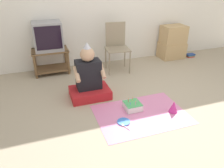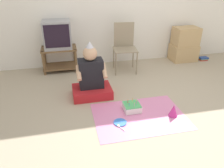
% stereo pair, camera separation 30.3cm
% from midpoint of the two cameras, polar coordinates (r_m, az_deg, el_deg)
% --- Properties ---
extents(ground_plane, '(16.00, 16.00, 0.00)m').
position_cam_midpoint_polar(ground_plane, '(3.23, 15.87, -6.50)').
color(ground_plane, tan).
extents(tv_stand, '(0.66, 0.42, 0.46)m').
position_cam_midpoint_polar(tv_stand, '(4.36, -11.57, 6.91)').
color(tv_stand, brown).
rests_on(tv_stand, ground_plane).
extents(tv, '(0.50, 0.41, 0.51)m').
position_cam_midpoint_polar(tv, '(4.23, -12.12, 12.52)').
color(tv, '#99999E').
rests_on(tv, tv_stand).
extents(folding_chair, '(0.48, 0.44, 0.91)m').
position_cam_midpoint_polar(folding_chair, '(4.23, 5.38, 10.33)').
color(folding_chair, gray).
rests_on(folding_chair, ground_plane).
extents(cardboard_box_stack, '(0.54, 0.40, 0.72)m').
position_cam_midpoint_polar(cardboard_box_stack, '(5.08, 20.07, 9.59)').
color(cardboard_box_stack, tan).
rests_on(cardboard_box_stack, ground_plane).
extents(book_pile, '(0.20, 0.14, 0.07)m').
position_cam_midpoint_polar(book_pile, '(5.34, 24.25, 6.05)').
color(book_pile, '#B72D28').
rests_on(book_pile, ground_plane).
extents(person_seated, '(0.60, 0.43, 0.86)m').
position_cam_midpoint_polar(person_seated, '(3.34, -2.84, 1.34)').
color(person_seated, red).
rests_on(person_seated, ground_plane).
extents(party_cloth, '(1.22, 0.87, 0.01)m').
position_cam_midpoint_polar(party_cloth, '(3.02, 10.05, -8.32)').
color(party_cloth, pink).
rests_on(party_cloth, ground_plane).
extents(birthday_cake, '(0.23, 0.23, 0.16)m').
position_cam_midpoint_polar(birthday_cake, '(3.09, 8.01, -6.08)').
color(birthday_cake, white).
rests_on(birthday_cake, party_cloth).
extents(party_hat_blue, '(0.12, 0.12, 0.17)m').
position_cam_midpoint_polar(party_hat_blue, '(3.09, 18.53, -6.65)').
color(party_hat_blue, '#CC338C').
rests_on(party_hat_blue, party_cloth).
extents(paper_plate, '(0.17, 0.17, 0.01)m').
position_cam_midpoint_polar(paper_plate, '(2.86, 5.23, -10.04)').
color(paper_plate, blue).
rests_on(paper_plate, party_cloth).
extents(plastic_spoon_near, '(0.07, 0.14, 0.01)m').
position_cam_midpoint_polar(plastic_spoon_near, '(2.80, 5.06, -11.04)').
color(plastic_spoon_near, white).
rests_on(plastic_spoon_near, party_cloth).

